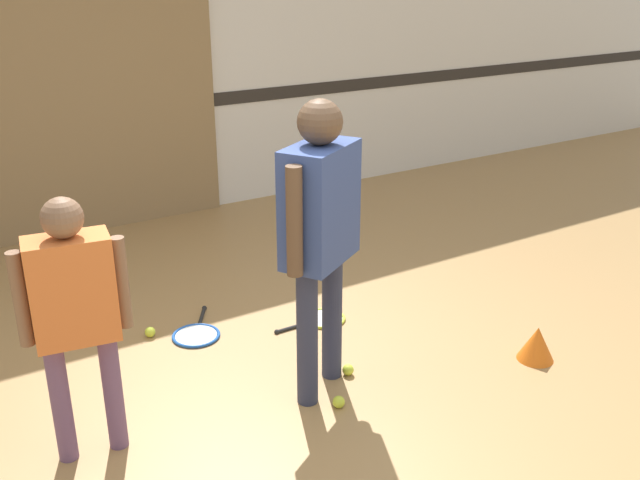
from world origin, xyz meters
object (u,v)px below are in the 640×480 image
object	(u,v)px
person_student_left	(74,303)
tennis_ball_near_instructor	(339,402)
person_instructor	(320,220)
training_cone	(537,343)
racket_spare_on_floor	(197,334)
tennis_ball_stray_left	(348,370)
tennis_ball_by_spare_racket	(150,332)
racket_second_spare	(322,319)

from	to	relation	value
person_student_left	tennis_ball_near_instructor	size ratio (longest dim) A/B	19.63
person_instructor	training_cone	bearing A→B (deg)	-49.64
racket_spare_on_floor	tennis_ball_stray_left	world-z (taller)	tennis_ball_stray_left
racket_spare_on_floor	tennis_ball_near_instructor	bearing A→B (deg)	-132.29
tennis_ball_by_spare_racket	tennis_ball_stray_left	size ratio (longest dim) A/B	1.00
training_cone	racket_spare_on_floor	bearing A→B (deg)	140.12
person_student_left	racket_spare_on_floor	world-z (taller)	person_student_left
person_student_left	tennis_ball_stray_left	world-z (taller)	person_student_left
tennis_ball_by_spare_racket	training_cone	bearing A→B (deg)	-38.48
person_student_left	tennis_ball_by_spare_racket	distance (m)	1.36
racket_spare_on_floor	racket_second_spare	xyz separation A→B (m)	(0.78, -0.25, -0.00)
racket_spare_on_floor	tennis_ball_by_spare_racket	xyz separation A→B (m)	(-0.26, 0.14, 0.02)
training_cone	tennis_ball_near_instructor	bearing A→B (deg)	170.80
racket_spare_on_floor	tennis_ball_stray_left	distance (m)	1.05
racket_second_spare	tennis_ball_by_spare_racket	distance (m)	1.11
racket_second_spare	tennis_ball_near_instructor	size ratio (longest dim) A/B	7.83
racket_second_spare	training_cone	world-z (taller)	training_cone
racket_spare_on_floor	training_cone	bearing A→B (deg)	-98.71
person_student_left	tennis_ball_stray_left	distance (m)	1.62
person_instructor	person_student_left	bearing A→B (deg)	143.91
person_student_left	tennis_ball_by_spare_racket	bearing A→B (deg)	65.43
racket_spare_on_floor	tennis_ball_near_instructor	size ratio (longest dim) A/B	8.36
racket_second_spare	tennis_ball_near_instructor	xyz separation A→B (m)	(-0.44, -0.88, 0.02)
racket_second_spare	tennis_ball_by_spare_racket	bearing A→B (deg)	-20.01
racket_second_spare	tennis_ball_by_spare_racket	size ratio (longest dim) A/B	7.83
person_instructor	tennis_ball_stray_left	bearing A→B (deg)	-24.03
person_student_left	racket_second_spare	xyz separation A→B (m)	(1.65, 0.56, -0.79)
person_student_left	racket_second_spare	world-z (taller)	person_student_left
racket_spare_on_floor	tennis_ball_stray_left	bearing A→B (deg)	-116.81
tennis_ball_by_spare_racket	training_cone	xyz separation A→B (m)	(1.86, -1.48, 0.07)
tennis_ball_near_instructor	tennis_ball_by_spare_racket	distance (m)	1.40
person_instructor	tennis_ball_stray_left	xyz separation A→B (m)	(0.21, 0.03, -0.96)
person_student_left	tennis_ball_by_spare_racket	world-z (taller)	person_student_left
person_instructor	racket_spare_on_floor	world-z (taller)	person_instructor
tennis_ball_by_spare_racket	racket_spare_on_floor	bearing A→B (deg)	-28.33
tennis_ball_by_spare_racket	person_student_left	bearing A→B (deg)	-122.97
person_instructor	training_cone	xyz separation A→B (m)	(1.25, -0.42, -0.89)
person_instructor	training_cone	distance (m)	1.59
racket_spare_on_floor	tennis_ball_by_spare_racket	world-z (taller)	tennis_ball_by_spare_racket
tennis_ball_stray_left	person_instructor	bearing A→B (deg)	-173.05
racket_second_spare	training_cone	size ratio (longest dim) A/B	2.37
tennis_ball_stray_left	training_cone	xyz separation A→B (m)	(1.05, -0.45, 0.07)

